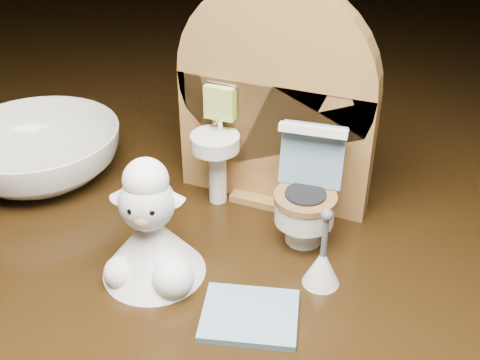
# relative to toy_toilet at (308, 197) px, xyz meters

# --- Properties ---
(backdrop_panel) EXTENTS (0.13, 0.05, 0.15)m
(backdrop_panel) POSITION_rel_toy_toilet_xyz_m (-0.03, 0.03, 0.04)
(backdrop_panel) COLOR #9E7038
(backdrop_panel) RESTS_ON ground
(toy_toilet) EXTENTS (0.04, 0.05, 0.08)m
(toy_toilet) POSITION_rel_toy_toilet_xyz_m (0.00, 0.00, 0.00)
(toy_toilet) COLOR white
(toy_toilet) RESTS_ON ground
(bath_mat) EXTENTS (0.06, 0.05, 0.00)m
(bath_mat) POSITION_rel_toy_toilet_xyz_m (-0.01, -0.08, -0.03)
(bath_mat) COLOR #658BA6
(bath_mat) RESTS_ON ground
(toilet_brush) EXTENTS (0.02, 0.02, 0.05)m
(toilet_brush) POSITION_rel_toy_toilet_xyz_m (0.02, -0.04, -0.01)
(toilet_brush) COLOR white
(toilet_brush) RESTS_ON ground
(plush_lamb) EXTENTS (0.06, 0.06, 0.08)m
(plush_lamb) POSITION_rel_toy_toilet_xyz_m (-0.07, -0.07, -0.00)
(plush_lamb) COLOR white
(plush_lamb) RESTS_ON ground
(ceramic_bowl) EXTENTS (0.15, 0.15, 0.04)m
(ceramic_bowl) POSITION_rel_toy_toilet_xyz_m (-0.20, -0.00, -0.01)
(ceramic_bowl) COLOR white
(ceramic_bowl) RESTS_ON ground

